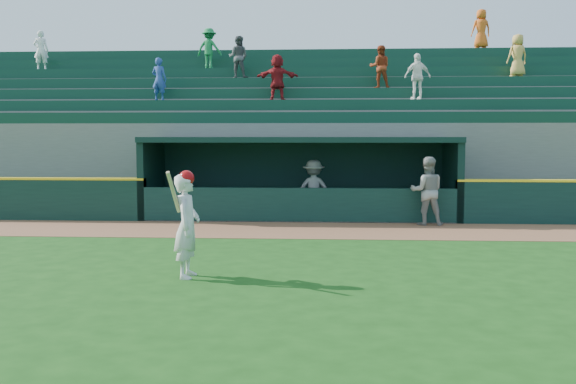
# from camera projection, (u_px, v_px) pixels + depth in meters

# --- Properties ---
(ground) EXTENTS (120.00, 120.00, 0.00)m
(ground) POSITION_uv_depth(u_px,v_px,m) (283.00, 268.00, 12.08)
(ground) COLOR #164310
(ground) RESTS_ON ground
(warning_track) EXTENTS (40.00, 3.00, 0.01)m
(warning_track) POSITION_uv_depth(u_px,v_px,m) (296.00, 230.00, 16.95)
(warning_track) COLOR brown
(warning_track) RESTS_ON ground
(dugout_player_front) EXTENTS (0.96, 0.76, 1.91)m
(dugout_player_front) POSITION_uv_depth(u_px,v_px,m) (427.00, 191.00, 17.86)
(dugout_player_front) COLOR gray
(dugout_player_front) RESTS_ON ground
(dugout_player_inside) EXTENTS (1.16, 0.69, 1.77)m
(dugout_player_inside) POSITION_uv_depth(u_px,v_px,m) (314.00, 189.00, 19.51)
(dugout_player_inside) COLOR gray
(dugout_player_inside) RESTS_ON ground
(dugout) EXTENTS (9.40, 2.80, 2.46)m
(dugout) POSITION_uv_depth(u_px,v_px,m) (300.00, 173.00, 19.92)
(dugout) COLOR slate
(dugout) RESTS_ON ground
(stands) EXTENTS (34.50, 6.26, 7.53)m
(stands) POSITION_uv_depth(u_px,v_px,m) (305.00, 139.00, 24.37)
(stands) COLOR slate
(stands) RESTS_ON ground
(batter_at_plate) EXTENTS (0.48, 0.82, 1.90)m
(batter_at_plate) POSITION_uv_depth(u_px,v_px,m) (187.00, 224.00, 11.20)
(batter_at_plate) COLOR silver
(batter_at_plate) RESTS_ON ground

